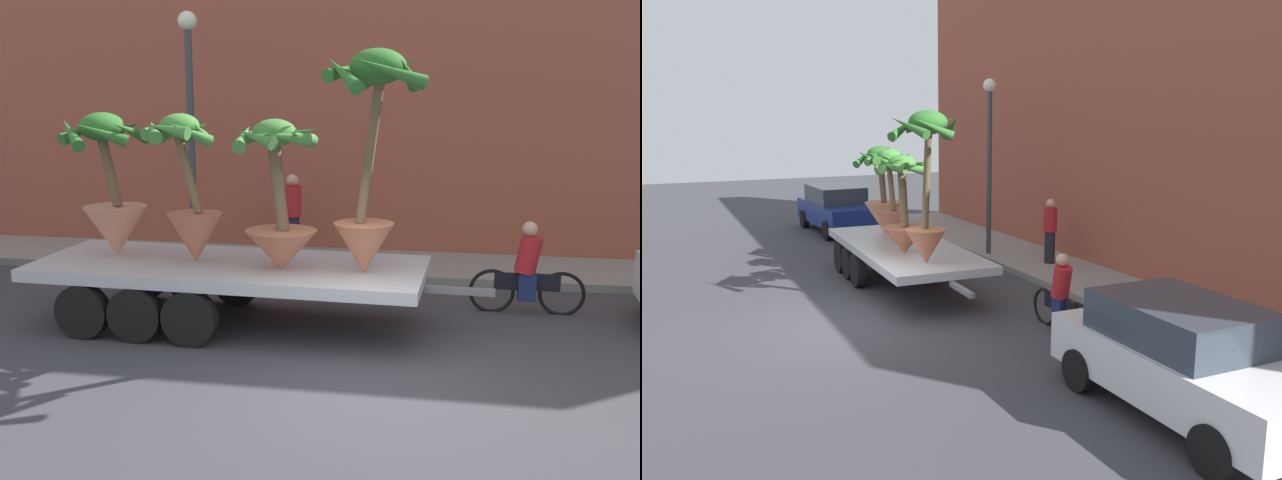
% 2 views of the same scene
% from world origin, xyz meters
% --- Properties ---
extents(ground_plane, '(60.00, 60.00, 0.00)m').
position_xyz_m(ground_plane, '(0.00, 0.00, 0.00)').
color(ground_plane, '#38383D').
extents(sidewalk, '(24.00, 2.20, 0.15)m').
position_xyz_m(sidewalk, '(0.00, 6.10, 0.07)').
color(sidewalk, gray).
rests_on(sidewalk, ground).
extents(building_facade, '(24.00, 1.20, 8.89)m').
position_xyz_m(building_facade, '(0.00, 7.80, 4.44)').
color(building_facade, '#9E4C38').
rests_on(building_facade, ground).
extents(flatbed_trailer, '(6.97, 2.49, 0.98)m').
position_xyz_m(flatbed_trailer, '(-2.70, 2.11, 0.76)').
color(flatbed_trailer, '#B7BABF').
rests_on(flatbed_trailer, ground).
extents(potted_palm_rear, '(1.22, 1.14, 2.25)m').
position_xyz_m(potted_palm_rear, '(-3.02, 2.02, 1.98)').
color(potted_palm_rear, '#B26647').
rests_on(potted_palm_rear, flatbed_trailer).
extents(potted_palm_middle, '(1.39, 1.40, 2.24)m').
position_xyz_m(potted_palm_middle, '(-4.39, 2.26, 1.93)').
color(potted_palm_middle, tan).
rests_on(potted_palm_middle, flatbed_trailer).
extents(potted_palm_front, '(1.55, 1.51, 3.15)m').
position_xyz_m(potted_palm_front, '(-0.28, 1.81, 2.54)').
color(potted_palm_front, '#B26647').
rests_on(potted_palm_front, flatbed_trailer).
extents(potted_palm_extra, '(1.21, 1.29, 2.19)m').
position_xyz_m(potted_palm_extra, '(-1.58, 1.79, 1.88)').
color(potted_palm_extra, '#B26647').
rests_on(potted_palm_extra, flatbed_trailer).
extents(cyclist, '(1.84, 0.35, 1.54)m').
position_xyz_m(cyclist, '(2.09, 3.54, 0.67)').
color(cyclist, black).
rests_on(cyclist, ground).
extents(parked_car, '(4.09, 1.91, 1.58)m').
position_xyz_m(parked_car, '(5.76, 3.06, 0.82)').
color(parked_car, silver).
rests_on(parked_car, ground).
extents(trailing_car, '(4.27, 1.99, 1.58)m').
position_xyz_m(trailing_car, '(-10.26, 2.59, 0.83)').
color(trailing_car, navy).
rests_on(trailing_car, ground).
extents(pedestrian_near_gate, '(0.36, 0.36, 1.71)m').
position_xyz_m(pedestrian_near_gate, '(-2.36, 6.18, 1.04)').
color(pedestrian_near_gate, black).
rests_on(pedestrian_near_gate, sidewalk).
extents(street_lamp, '(0.36, 0.36, 4.83)m').
position_xyz_m(street_lamp, '(-4.15, 5.30, 3.23)').
color(street_lamp, '#383D42').
rests_on(street_lamp, sidewalk).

